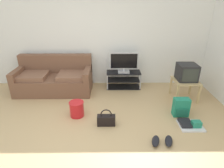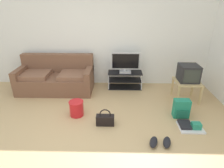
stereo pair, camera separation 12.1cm
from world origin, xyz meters
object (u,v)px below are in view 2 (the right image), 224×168
at_px(backpack, 181,109).
at_px(floor_tray, 190,126).
at_px(flat_tv, 125,63).
at_px(handbag, 105,120).
at_px(side_table, 187,84).
at_px(crt_tv, 189,73).
at_px(couch, 56,78).
at_px(tv_stand, 125,80).
at_px(cleaning_bucket, 76,108).
at_px(sneakers_pair, 160,142).

relative_size(backpack, floor_tray, 0.88).
height_order(backpack, floor_tray, backpack).
distance_m(flat_tv, handbag, 1.80).
bearing_deg(side_table, handbag, -150.20).
distance_m(flat_tv, crt_tv, 1.51).
distance_m(couch, tv_stand, 1.77).
distance_m(tv_stand, cleaning_bucket, 1.70).
bearing_deg(couch, tv_stand, 5.93).
bearing_deg(cleaning_bucket, handbag, -27.80).
bearing_deg(side_table, couch, 171.71).
height_order(side_table, handbag, side_table).
bearing_deg(cleaning_bucket, tv_stand, 53.22).
distance_m(flat_tv, cleaning_bucket, 1.76).
relative_size(handbag, sneakers_pair, 0.82).
bearing_deg(crt_tv, side_table, -90.00).
xyz_separation_m(crt_tv, floor_tray, (-0.25, -1.12, -0.61)).
distance_m(crt_tv, floor_tray, 1.30).
height_order(backpack, cleaning_bucket, backpack).
relative_size(tv_stand, handbag, 2.62).
distance_m(side_table, sneakers_pair, 1.82).
relative_size(tv_stand, cleaning_bucket, 2.84).
distance_m(handbag, floor_tray, 1.56).
xyz_separation_m(tv_stand, handbag, (-0.42, -1.67, -0.10)).
xyz_separation_m(couch, flat_tv, (1.75, 0.16, 0.37)).
bearing_deg(floor_tray, side_table, 77.21).
xyz_separation_m(couch, tv_stand, (1.75, 0.18, -0.11)).
relative_size(tv_stand, crt_tv, 2.11).
xyz_separation_m(backpack, sneakers_pair, (-0.57, -0.82, -0.14)).
height_order(tv_stand, handbag, tv_stand).
distance_m(flat_tv, backpack, 1.79).
bearing_deg(handbag, backpack, 11.64).
xyz_separation_m(crt_tv, sneakers_pair, (-0.89, -1.56, -0.61)).
relative_size(crt_tv, floor_tray, 0.98).
height_order(couch, tv_stand, couch).
bearing_deg(flat_tv, floor_tray, -56.63).
height_order(couch, floor_tray, couch).
xyz_separation_m(flat_tv, cleaning_bucket, (-1.02, -1.34, -0.53)).
relative_size(flat_tv, sneakers_pair, 1.77).
height_order(cleaning_bucket, floor_tray, cleaning_bucket).
bearing_deg(sneakers_pair, crt_tv, 60.38).
distance_m(couch, side_table, 3.17).
distance_m(backpack, floor_tray, 0.41).
bearing_deg(sneakers_pair, handbag, 150.86).
bearing_deg(backpack, tv_stand, 117.83).
distance_m(crt_tv, handbag, 2.16).
distance_m(couch, backpack, 3.06).
height_order(couch, side_table, couch).
relative_size(couch, crt_tv, 4.43).
distance_m(tv_stand, crt_tv, 1.58).
bearing_deg(couch, flat_tv, 5.21).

